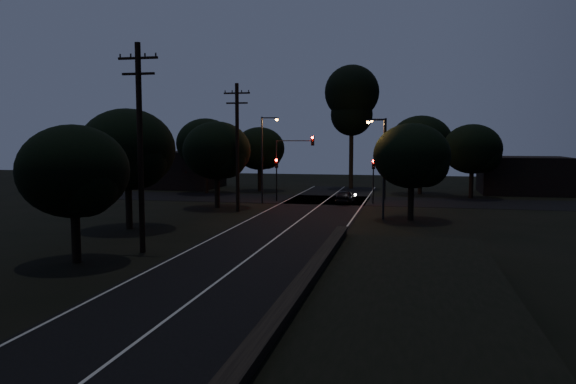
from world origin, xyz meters
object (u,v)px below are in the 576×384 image
at_px(car, 346,197).
at_px(tall_pine, 352,100).
at_px(signal_mast, 294,156).
at_px(streetlight_c, 382,161).
at_px(signal_right, 373,173).
at_px(streetlight_b, 383,152).
at_px(streetlight_a, 264,153).
at_px(utility_pole_mid, 140,145).
at_px(utility_pole_far, 237,145).
at_px(signal_left, 277,172).

bearing_deg(car, tall_pine, -81.21).
height_order(signal_mast, streetlight_c, streetlight_c).
height_order(signal_right, car, signal_right).
xyz_separation_m(signal_right, streetlight_b, (0.71, 4.01, 1.80)).
height_order(signal_mast, streetlight_a, streetlight_a).
xyz_separation_m(utility_pole_mid, streetlight_b, (11.31, 29.00, -1.10)).
bearing_deg(car, utility_pole_far, 47.71).
distance_m(streetlight_c, car, 10.90).
xyz_separation_m(signal_left, car, (6.70, -0.44, -2.20)).
bearing_deg(streetlight_b, signal_right, -100.00).
xyz_separation_m(tall_pine, streetlight_a, (-6.31, -17.00, -5.93)).
distance_m(streetlight_a, streetlight_c, 13.72).
bearing_deg(signal_mast, utility_pole_far, -111.11).
bearing_deg(signal_left, streetlight_a, -109.59).
bearing_deg(streetlight_c, utility_pole_mid, -128.26).
distance_m(signal_right, streetlight_c, 10.18).
bearing_deg(signal_left, tall_pine, 69.54).
distance_m(utility_pole_mid, utility_pole_far, 17.00).
distance_m(streetlight_b, streetlight_c, 14.01).
bearing_deg(streetlight_b, tall_pine, 111.38).
bearing_deg(streetlight_b, utility_pole_far, -133.30).
bearing_deg(streetlight_b, utility_pole_mid, -111.30).
height_order(utility_pole_mid, signal_mast, utility_pole_mid).
distance_m(signal_left, signal_mast, 2.26).
bearing_deg(streetlight_b, signal_left, -157.95).
distance_m(utility_pole_far, car, 12.08).
relative_size(signal_mast, streetlight_a, 0.78).
distance_m(signal_mast, streetlight_c, 13.28).
distance_m(signal_left, car, 7.06).
relative_size(signal_left, car, 1.10).
height_order(streetlight_c, car, streetlight_c).
height_order(utility_pole_mid, streetlight_b, utility_pole_mid).
xyz_separation_m(streetlight_a, streetlight_c, (11.14, -8.00, -0.29)).
height_order(utility_pole_far, streetlight_a, utility_pole_far).
bearing_deg(tall_pine, signal_right, -76.51).
bearing_deg(utility_pole_mid, tall_pine, 80.07).
bearing_deg(car, streetlight_c, 116.09).
height_order(utility_pole_mid, signal_left, utility_pole_mid).
height_order(streetlight_b, car, streetlight_b).
distance_m(utility_pole_mid, signal_right, 27.30).
xyz_separation_m(utility_pole_far, streetlight_b, (11.31, 12.00, -0.85)).
xyz_separation_m(utility_pole_mid, signal_mast, (3.09, 24.99, -1.40)).
distance_m(utility_pole_far, signal_mast, 8.64).
bearing_deg(signal_mast, utility_pole_mid, -97.04).
height_order(signal_right, streetlight_b, streetlight_b).
relative_size(utility_pole_far, signal_mast, 1.68).
xyz_separation_m(signal_mast, streetlight_b, (8.22, 4.01, 0.30)).
bearing_deg(signal_right, signal_left, 180.00).
xyz_separation_m(utility_pole_mid, utility_pole_far, (0.00, 17.00, -0.25)).
xyz_separation_m(utility_pole_far, tall_pine, (7.00, 23.00, 5.08)).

